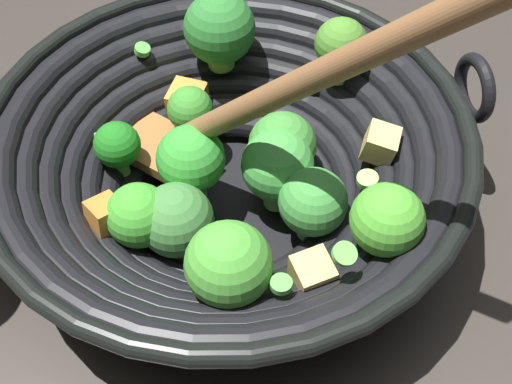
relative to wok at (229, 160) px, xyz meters
The scene contains 2 objects.
ground_plane 0.07m from the wok, ahead, with size 4.00×4.00×0.00m, color #332D28.
wok is the anchor object (origin of this frame).
Camera 1 is at (-0.18, 0.30, 0.45)m, focal length 49.19 mm.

